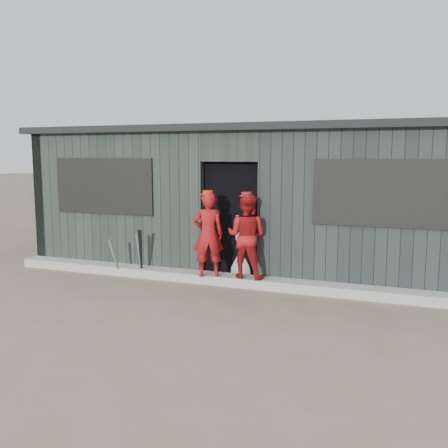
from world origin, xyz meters
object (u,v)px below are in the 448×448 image
at_px(bat_mid, 140,255).
at_px(dugout, 255,198).
at_px(bat_right, 141,253).
at_px(bat_left, 115,258).
at_px(player_grey_back, 243,246).
at_px(player_red_left, 208,234).
at_px(player_red_right, 246,236).

relative_size(bat_mid, dugout, 0.09).
xyz_separation_m(bat_mid, bat_right, (0.04, -0.03, 0.03)).
bearing_deg(dugout, bat_right, -130.01).
bearing_deg(bat_left, bat_right, 16.53).
relative_size(bat_left, player_grey_back, 0.62).
height_order(bat_mid, player_grey_back, player_grey_back).
relative_size(player_red_left, player_red_right, 1.01).
bearing_deg(player_red_left, bat_left, -21.00).
xyz_separation_m(bat_right, player_red_left, (1.28, -0.05, 0.41)).
height_order(player_red_left, player_red_right, player_red_left).
relative_size(bat_left, player_red_right, 0.52).
relative_size(bat_mid, player_red_right, 0.58).
xyz_separation_m(bat_right, player_grey_back, (1.67, 0.54, 0.14)).
relative_size(bat_mid, player_grey_back, 0.70).
bearing_deg(player_grey_back, bat_left, 18.39).
bearing_deg(player_red_right, bat_left, 7.68).
relative_size(bat_left, dugout, 0.08).
xyz_separation_m(player_red_left, player_red_right, (0.61, 0.14, -0.01)).
xyz_separation_m(bat_left, player_red_left, (1.72, 0.08, 0.50)).
bearing_deg(bat_left, player_grey_back, 17.60).
bearing_deg(dugout, player_red_left, -96.90).
xyz_separation_m(bat_right, player_red_right, (1.89, 0.09, 0.40)).
bearing_deg(player_grey_back, bat_mid, 17.49).
bearing_deg(bat_mid, bat_left, -158.66).
xyz_separation_m(bat_left, player_red_right, (2.33, 0.22, 0.49)).
height_order(player_grey_back, dugout, dugout).
height_order(bat_left, bat_right, bat_right).
height_order(bat_right, player_red_right, player_red_right).
height_order(bat_right, player_red_left, player_red_left).
height_order(bat_left, dugout, dugout).
xyz_separation_m(bat_right, dugout, (1.50, 1.79, 0.86)).
bearing_deg(player_red_right, player_grey_back, -61.86).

